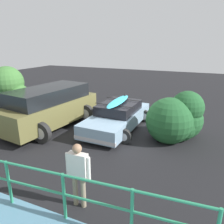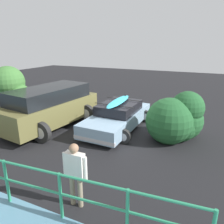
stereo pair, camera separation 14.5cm
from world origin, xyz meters
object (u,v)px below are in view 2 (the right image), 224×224
object	(u,v)px
sedan_car	(118,116)
bush_near_left	(178,119)
suv_car	(51,106)
person_bystander	(75,170)
bush_near_right	(10,87)

from	to	relation	value
sedan_car	bush_near_left	distance (m)	2.66
sedan_car	suv_car	distance (m)	3.11
suv_car	bush_near_left	size ratio (longest dim) A/B	2.17
suv_car	bush_near_left	xyz separation A→B (m)	(-5.52, -0.97, -0.13)
suv_car	person_bystander	xyz separation A→B (m)	(-3.95, 3.93, 0.01)
sedan_car	person_bystander	world-z (taller)	person_bystander
person_bystander	bush_near_left	size ratio (longest dim) A/B	0.70
bush_near_right	bush_near_left	bearing A→B (deg)	-168.49
bush_near_left	bush_near_right	xyz separation A→B (m)	(7.32, 1.49, 0.99)
bush_near_left	bush_near_right	distance (m)	7.53
suv_car	bush_near_right	xyz separation A→B (m)	(1.80, 0.52, 0.86)
suv_car	person_bystander	world-z (taller)	suv_car
bush_near_left	person_bystander	bearing A→B (deg)	72.22
suv_car	bush_near_left	bearing A→B (deg)	-170.05
sedan_car	person_bystander	size ratio (longest dim) A/B	2.71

